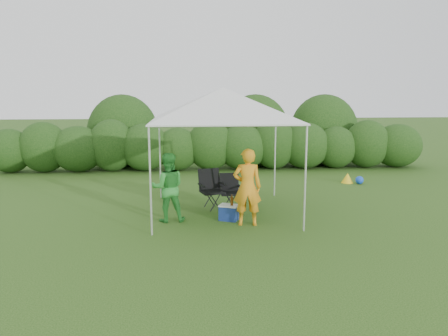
{
  "coord_description": "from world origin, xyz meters",
  "views": [
    {
      "loc": [
        -0.78,
        -9.19,
        2.76
      ],
      "look_at": [
        0.02,
        0.4,
        1.05
      ],
      "focal_mm": 35.0,
      "sensor_mm": 36.0,
      "label": 1
    }
  ],
  "objects": [
    {
      "name": "woman",
      "position": [
        -1.21,
        -0.09,
        0.74
      ],
      "size": [
        0.76,
        0.61,
        1.48
      ],
      "primitive_type": "imported",
      "rotation": [
        0.0,
        0.0,
        3.22
      ],
      "color": "green",
      "rests_on": "ground"
    },
    {
      "name": "chair_left",
      "position": [
        -0.25,
        0.9,
        0.53
      ],
      "size": [
        0.68,
        0.64,
        0.93
      ],
      "rotation": [
        0.0,
        0.0,
        0.29
      ],
      "color": "black",
      "rests_on": "ground"
    },
    {
      "name": "ground",
      "position": [
        0.0,
        0.0,
        0.0
      ],
      "size": [
        70.0,
        70.0,
        0.0
      ],
      "primitive_type": "plane",
      "color": "#375D1D"
    },
    {
      "name": "bottle",
      "position": [
        0.14,
        -0.18,
        0.46
      ],
      "size": [
        0.06,
        0.06,
        0.24
      ],
      "primitive_type": "cylinder",
      "color": "#592D0C",
      "rests_on": "cooler"
    },
    {
      "name": "lawn_toy",
      "position": [
        4.1,
        3.36,
        0.14
      ],
      "size": [
        0.6,
        0.5,
        0.3
      ],
      "color": "yellow",
      "rests_on": "ground"
    },
    {
      "name": "cooler",
      "position": [
        0.08,
        -0.14,
        0.17
      ],
      "size": [
        0.48,
        0.43,
        0.34
      ],
      "rotation": [
        0.0,
        0.0,
        -0.41
      ],
      "color": "navy",
      "rests_on": "ground"
    },
    {
      "name": "man",
      "position": [
        0.43,
        -0.5,
        0.8
      ],
      "size": [
        0.62,
        0.43,
        1.61
      ],
      "primitive_type": "imported",
      "rotation": [
        0.0,
        0.0,
        3.06
      ],
      "color": "orange",
      "rests_on": "ground"
    },
    {
      "name": "hedge",
      "position": [
        0.11,
        6.0,
        0.82
      ],
      "size": [
        15.26,
        1.53,
        1.8
      ],
      "color": "#254A17",
      "rests_on": "ground"
    },
    {
      "name": "canopy",
      "position": [
        0.0,
        0.5,
        2.46
      ],
      "size": [
        3.1,
        3.1,
        2.83
      ],
      "color": "silver",
      "rests_on": "ground"
    },
    {
      "name": "chair_right",
      "position": [
        0.2,
        0.92,
        0.46
      ],
      "size": [
        0.51,
        0.47,
        0.81
      ],
      "rotation": [
        0.0,
        0.0,
        0.02
      ],
      "color": "black",
      "rests_on": "ground"
    }
  ]
}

